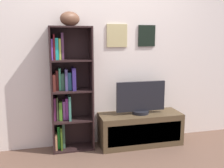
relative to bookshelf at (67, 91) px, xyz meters
The scene contains 5 objects.
back_wall 0.70m from the bookshelf, 15.23° to the left, with size 4.80×0.08×2.53m.
bookshelf is the anchor object (origin of this frame).
football 0.89m from the bookshelf, 30.96° to the right, with size 0.26×0.17×0.17m, color brown.
tv_stand 1.11m from the bookshelf, ahead, with size 1.11×0.40×0.43m.
television 0.97m from the bookshelf, ahead, with size 0.66×0.22×0.44m.
Camera 1 is at (-0.71, -2.23, 1.44)m, focal length 41.26 mm.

